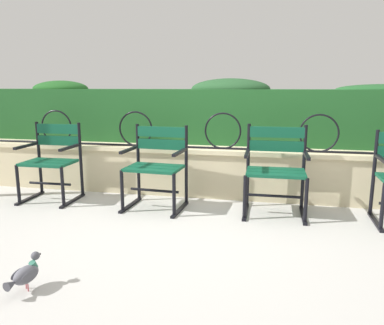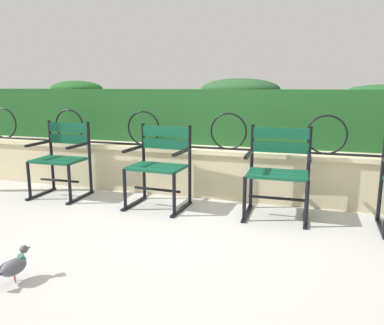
% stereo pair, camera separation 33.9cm
% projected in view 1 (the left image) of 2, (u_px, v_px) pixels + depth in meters
% --- Properties ---
extents(ground_plane, '(60.00, 60.00, 0.00)m').
position_uv_depth(ground_plane, '(189.00, 220.00, 3.69)').
color(ground_plane, '#B7B5AF').
extents(stone_wall, '(7.35, 0.41, 0.57)m').
position_uv_depth(stone_wall, '(206.00, 171.00, 4.53)').
color(stone_wall, beige).
rests_on(stone_wall, ground).
extents(iron_arch_fence, '(6.82, 0.02, 0.42)m').
position_uv_depth(iron_arch_fence, '(182.00, 133.00, 4.42)').
color(iron_arch_fence, black).
rests_on(iron_arch_fence, stone_wall).
extents(hedge_row, '(7.21, 0.67, 0.80)m').
position_uv_depth(hedge_row, '(213.00, 113.00, 4.89)').
color(hedge_row, '#1E5123').
rests_on(hedge_row, stone_wall).
extents(park_chair_leftmost, '(0.58, 0.53, 0.87)m').
position_uv_depth(park_chair_leftmost, '(52.00, 159.00, 4.32)').
color(park_chair_leftmost, '#0F4C33').
rests_on(park_chair_leftmost, ground).
extents(park_chair_centre_left, '(0.63, 0.55, 0.87)m').
position_uv_depth(park_chair_centre_left, '(157.00, 164.00, 4.04)').
color(park_chair_centre_left, '#0F4C33').
rests_on(park_chair_centre_left, ground).
extents(park_chair_centre_right, '(0.62, 0.53, 0.89)m').
position_uv_depth(park_chair_centre_right, '(276.00, 168.00, 3.84)').
color(park_chair_centre_right, '#0F4C33').
rests_on(park_chair_centre_right, ground).
extents(pigeon_near_chairs, '(0.13, 0.29, 0.22)m').
position_uv_depth(pigeon_near_chairs, '(25.00, 274.00, 2.41)').
color(pigeon_near_chairs, '#5B5B66').
rests_on(pigeon_near_chairs, ground).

